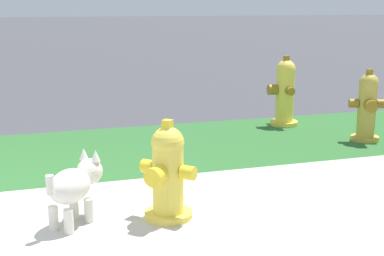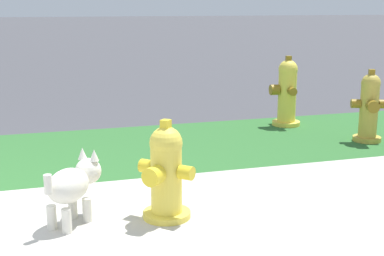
{
  "view_description": "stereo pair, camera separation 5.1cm",
  "coord_description": "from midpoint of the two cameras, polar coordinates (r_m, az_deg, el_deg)",
  "views": [
    {
      "loc": [
        1.05,
        -2.83,
        1.38
      ],
      "look_at": [
        2.29,
        1.18,
        0.4
      ],
      "focal_mm": 50.0,
      "sensor_mm": 36.0,
      "label": 1
    },
    {
      "loc": [
        1.09,
        -2.85,
        1.38
      ],
      "look_at": [
        2.29,
        1.18,
        0.4
      ],
      "focal_mm": 50.0,
      "sensor_mm": 36.0,
      "label": 2
    }
  ],
  "objects": [
    {
      "name": "fire_hydrant_far_end",
      "position": [
        5.71,
        17.94,
        2.15
      ],
      "size": [
        0.37,
        0.34,
        0.74
      ],
      "rotation": [
        0.0,
        0.0,
        2.76
      ],
      "color": "gold",
      "rests_on": "ground"
    },
    {
      "name": "fire_hydrant_by_grass_verge",
      "position": [
        6.24,
        9.62,
        3.8
      ],
      "size": [
        0.37,
        0.39,
        0.81
      ],
      "rotation": [
        0.0,
        0.0,
        1.47
      ],
      "color": "yellow",
      "rests_on": "ground"
    },
    {
      "name": "fire_hydrant_at_driveway",
      "position": [
        3.46,
        -3.05,
        -4.84
      ],
      "size": [
        0.35,
        0.35,
        0.67
      ],
      "rotation": [
        0.0,
        0.0,
        2.36
      ],
      "color": "yellow",
      "rests_on": "ground"
    },
    {
      "name": "small_white_dog",
      "position": [
        3.46,
        -12.8,
        -5.95
      ],
      "size": [
        0.41,
        0.42,
        0.46
      ],
      "rotation": [
        0.0,
        0.0,
        0.81
      ],
      "color": "silver",
      "rests_on": "ground"
    }
  ]
}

